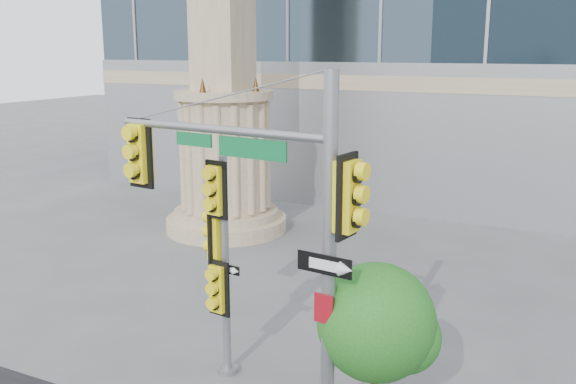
% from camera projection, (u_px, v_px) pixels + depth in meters
% --- Properties ---
extents(ground, '(120.00, 120.00, 0.00)m').
position_uv_depth(ground, '(241.00, 374.00, 13.18)').
color(ground, '#545456').
rests_on(ground, ground).
extents(monument, '(4.40, 4.40, 16.60)m').
position_uv_depth(monument, '(223.00, 78.00, 22.44)').
color(monument, tan).
rests_on(monument, ground).
extents(main_signal_pole, '(4.83, 1.00, 6.26)m').
position_uv_depth(main_signal_pole, '(270.00, 215.00, 10.50)').
color(main_signal_pole, slate).
rests_on(main_signal_pole, ground).
extents(secondary_signal_pole, '(0.79, 0.65, 4.54)m').
position_uv_depth(secondary_signal_pole, '(220.00, 250.00, 12.64)').
color(secondary_signal_pole, slate).
rests_on(secondary_signal_pole, ground).
extents(street_tree, '(2.02, 1.97, 3.14)m').
position_uv_depth(street_tree, '(378.00, 327.00, 10.56)').
color(street_tree, tan).
rests_on(street_tree, ground).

